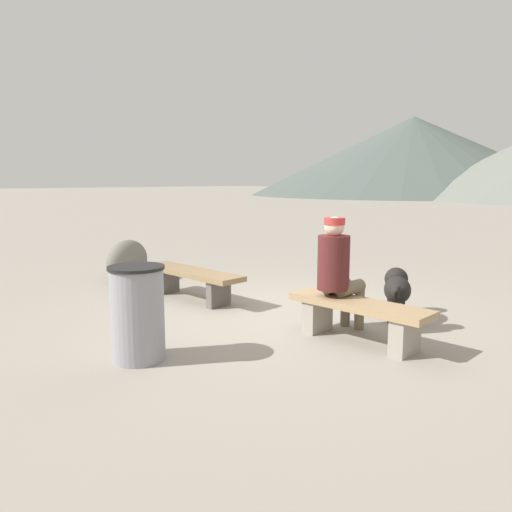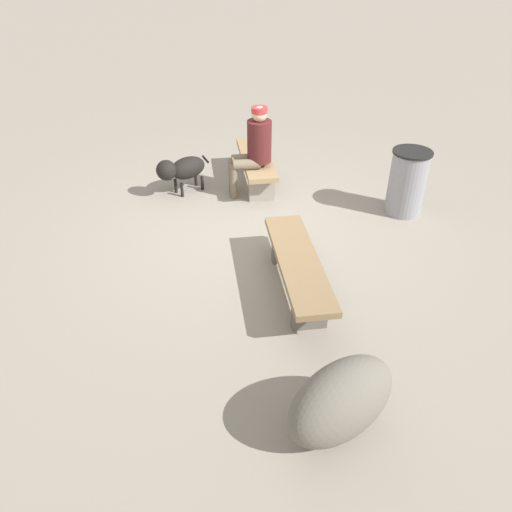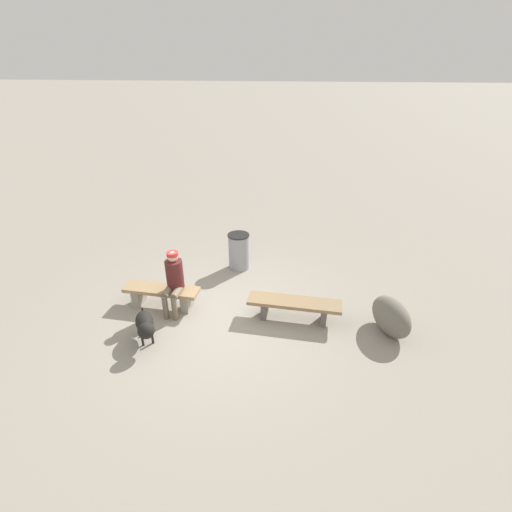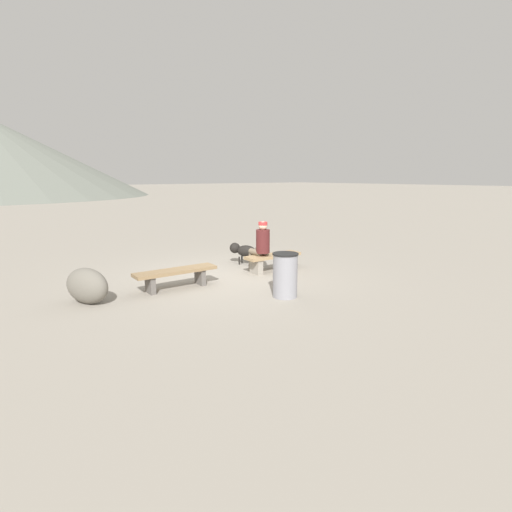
{
  "view_description": "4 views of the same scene",
  "coord_description": "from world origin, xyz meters",
  "px_view_note": "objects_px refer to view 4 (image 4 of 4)",
  "views": [
    {
      "loc": [
        3.9,
        -4.7,
        1.69
      ],
      "look_at": [
        -1.18,
        0.89,
        0.53
      ],
      "focal_mm": 34.55,
      "sensor_mm": 36.0,
      "label": 1
    },
    {
      "loc": [
        -5.55,
        1.0,
        3.39
      ],
      "look_at": [
        -1.25,
        0.2,
        0.41
      ],
      "focal_mm": 34.58,
      "sensor_mm": 36.0,
      "label": 2
    },
    {
      "loc": [
        -1.56,
        5.85,
        4.56
      ],
      "look_at": [
        -0.5,
        -1.26,
        0.81
      ],
      "focal_mm": 26.15,
      "sensor_mm": 36.0,
      "label": 3
    },
    {
      "loc": [
        -5.22,
        -7.87,
        2.42
      ],
      "look_at": [
        0.38,
        -0.77,
        0.59
      ],
      "focal_mm": 27.85,
      "sensor_mm": 36.0,
      "label": 4
    }
  ],
  "objects_px": {
    "bench_left": "(176,274)",
    "boulder": "(87,286)",
    "bench_right": "(273,260)",
    "dog": "(243,250)",
    "seated_person": "(261,243)",
    "trash_bin": "(285,275)"
  },
  "relations": [
    {
      "from": "bench_left",
      "to": "dog",
      "type": "bearing_deg",
      "value": 24.94
    },
    {
      "from": "dog",
      "to": "boulder",
      "type": "height_order",
      "value": "boulder"
    },
    {
      "from": "bench_right",
      "to": "trash_bin",
      "type": "relative_size",
      "value": 1.74
    },
    {
      "from": "bench_right",
      "to": "seated_person",
      "type": "distance_m",
      "value": 0.56
    },
    {
      "from": "bench_left",
      "to": "dog",
      "type": "distance_m",
      "value": 2.82
    },
    {
      "from": "boulder",
      "to": "bench_left",
      "type": "bearing_deg",
      "value": -4.07
    },
    {
      "from": "bench_right",
      "to": "seated_person",
      "type": "height_order",
      "value": "seated_person"
    },
    {
      "from": "seated_person",
      "to": "trash_bin",
      "type": "distance_m",
      "value": 2.18
    },
    {
      "from": "bench_right",
      "to": "boulder",
      "type": "height_order",
      "value": "boulder"
    },
    {
      "from": "dog",
      "to": "trash_bin",
      "type": "relative_size",
      "value": 0.88
    },
    {
      "from": "bench_left",
      "to": "boulder",
      "type": "relative_size",
      "value": 1.87
    },
    {
      "from": "dog",
      "to": "boulder",
      "type": "relative_size",
      "value": 0.81
    },
    {
      "from": "bench_left",
      "to": "trash_bin",
      "type": "bearing_deg",
      "value": -50.0
    },
    {
      "from": "trash_bin",
      "to": "dog",
      "type": "bearing_deg",
      "value": 69.1
    },
    {
      "from": "trash_bin",
      "to": "seated_person",
      "type": "bearing_deg",
      "value": 64.08
    },
    {
      "from": "bench_left",
      "to": "dog",
      "type": "xyz_separation_m",
      "value": [
        2.61,
        1.08,
        0.07
      ]
    },
    {
      "from": "bench_left",
      "to": "seated_person",
      "type": "xyz_separation_m",
      "value": [
        2.41,
        0.04,
        0.43
      ]
    },
    {
      "from": "seated_person",
      "to": "trash_bin",
      "type": "relative_size",
      "value": 1.45
    },
    {
      "from": "bench_right",
      "to": "dog",
      "type": "height_order",
      "value": "dog"
    },
    {
      "from": "seated_person",
      "to": "dog",
      "type": "relative_size",
      "value": 1.64
    },
    {
      "from": "seated_person",
      "to": "boulder",
      "type": "height_order",
      "value": "seated_person"
    },
    {
      "from": "bench_right",
      "to": "boulder",
      "type": "relative_size",
      "value": 1.6
    }
  ]
}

